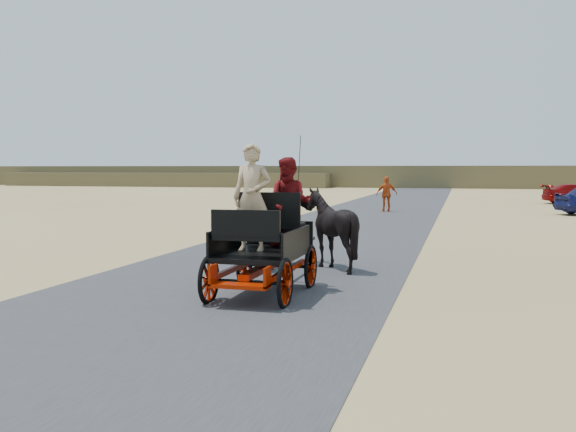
% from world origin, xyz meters
% --- Properties ---
extents(ground, '(140.00, 140.00, 0.00)m').
position_xyz_m(ground, '(0.00, 0.00, 0.00)').
color(ground, tan).
extents(road, '(6.00, 140.00, 0.01)m').
position_xyz_m(road, '(0.00, 0.00, 0.01)').
color(road, '#38383A').
rests_on(road, ground).
extents(ridge_far, '(140.00, 6.00, 2.40)m').
position_xyz_m(ridge_far, '(0.00, 62.00, 1.20)').
color(ridge_far, brown).
rests_on(ridge_far, ground).
extents(ridge_near, '(40.00, 4.00, 1.60)m').
position_xyz_m(ridge_near, '(-30.00, 58.00, 0.80)').
color(ridge_near, brown).
rests_on(ridge_near, ground).
extents(carriage, '(1.30, 2.40, 0.72)m').
position_xyz_m(carriage, '(0.81, -0.54, 0.36)').
color(carriage, black).
rests_on(carriage, ground).
extents(horse_left, '(0.91, 2.01, 1.70)m').
position_xyz_m(horse_left, '(0.26, 2.46, 0.85)').
color(horse_left, black).
rests_on(horse_left, ground).
extents(horse_right, '(1.37, 1.54, 1.70)m').
position_xyz_m(horse_right, '(1.36, 2.46, 0.85)').
color(horse_right, black).
rests_on(horse_right, ground).
extents(driver_man, '(0.66, 0.43, 1.80)m').
position_xyz_m(driver_man, '(0.61, -0.49, 1.62)').
color(driver_man, tan).
rests_on(driver_man, carriage).
extents(passenger_woman, '(0.77, 0.60, 1.58)m').
position_xyz_m(passenger_woman, '(1.11, 0.06, 1.51)').
color(passenger_woman, '#660C0F').
rests_on(passenger_woman, carriage).
extents(pedestrian, '(1.09, 0.70, 1.73)m').
position_xyz_m(pedestrian, '(0.47, 20.62, 0.86)').
color(pedestrian, '#C44916').
rests_on(pedestrian, ground).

